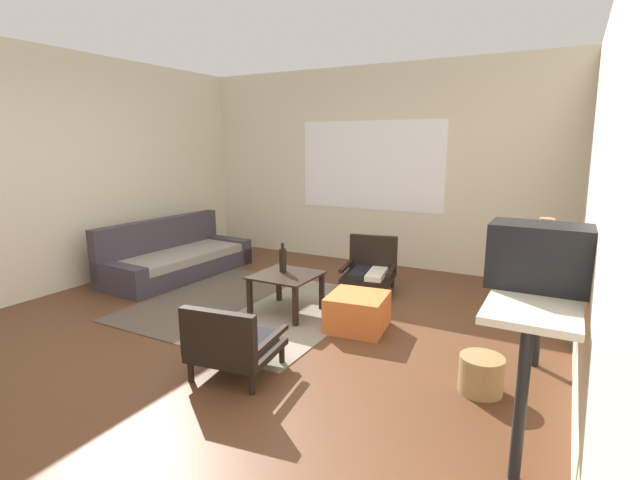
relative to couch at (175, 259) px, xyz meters
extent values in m
plane|color=#56331E|center=(1.94, -1.20, -0.21)|extent=(7.80, 7.80, 0.00)
cube|color=beige|center=(1.94, 1.86, 1.14)|extent=(5.60, 0.12, 2.70)
cube|color=white|center=(1.94, 1.79, 1.16)|extent=(2.08, 0.01, 1.21)
cube|color=beige|center=(4.60, -0.90, 1.14)|extent=(0.12, 6.60, 2.70)
cube|color=beige|center=(-0.72, -0.90, 1.14)|extent=(0.12, 6.60, 2.70)
cube|color=#4C4238|center=(1.03, -0.50, -0.21)|extent=(1.07, 2.15, 0.01)
cube|color=gray|center=(2.10, -0.50, -0.21)|extent=(1.07, 2.15, 0.01)
cube|color=#38333D|center=(0.07, 0.00, -0.11)|extent=(0.87, 1.97, 0.21)
cube|color=gray|center=(0.10, 0.00, 0.05)|extent=(0.77, 1.78, 0.10)
cube|color=#38333D|center=(-0.26, 0.01, 0.20)|extent=(0.22, 1.94, 0.61)
cube|color=#38333D|center=(0.11, 0.87, -0.04)|extent=(0.80, 0.21, 0.34)
cube|color=#38333D|center=(0.04, -0.88, -0.04)|extent=(0.80, 0.21, 0.34)
cube|color=black|center=(2.01, -0.49, 0.18)|extent=(0.60, 0.59, 0.02)
cube|color=black|center=(1.75, -0.23, -0.02)|extent=(0.04, 0.04, 0.39)
cube|color=black|center=(2.27, -0.23, -0.02)|extent=(0.04, 0.04, 0.39)
cube|color=black|center=(1.75, -0.75, -0.02)|extent=(0.04, 0.04, 0.39)
cube|color=black|center=(2.27, -0.75, -0.02)|extent=(0.04, 0.04, 0.39)
cylinder|color=black|center=(2.74, 0.38, -0.14)|extent=(0.04, 0.04, 0.14)
cylinder|color=black|center=(2.26, 0.29, -0.14)|extent=(0.04, 0.04, 0.14)
cylinder|color=black|center=(2.65, 0.83, -0.14)|extent=(0.04, 0.04, 0.14)
cylinder|color=black|center=(2.18, 0.75, -0.14)|extent=(0.04, 0.04, 0.14)
cube|color=black|center=(2.46, 0.56, -0.05)|extent=(0.65, 0.63, 0.05)
cube|color=silver|center=(2.56, 0.56, 0.01)|extent=(0.27, 0.51, 0.06)
cube|color=black|center=(2.36, 0.52, 0.01)|extent=(0.27, 0.51, 0.06)
cube|color=black|center=(2.41, 0.80, 0.19)|extent=(0.57, 0.17, 0.42)
cube|color=black|center=(2.71, 0.61, 0.07)|extent=(0.14, 0.54, 0.04)
cube|color=black|center=(2.20, 0.51, 0.07)|extent=(0.14, 0.54, 0.04)
cylinder|color=black|center=(2.07, -1.49, -0.14)|extent=(0.04, 0.04, 0.15)
cylinder|color=black|center=(2.56, -1.42, -0.14)|extent=(0.04, 0.04, 0.15)
cylinder|color=black|center=(2.14, -1.96, -0.14)|extent=(0.04, 0.04, 0.15)
cylinder|color=black|center=(2.63, -1.89, -0.14)|extent=(0.04, 0.04, 0.15)
cube|color=black|center=(2.35, -1.69, -0.03)|extent=(0.65, 0.64, 0.05)
cube|color=beige|center=(2.25, -1.69, 0.02)|extent=(0.26, 0.52, 0.06)
cube|color=black|center=(2.45, -1.66, 0.02)|extent=(0.26, 0.52, 0.06)
cube|color=black|center=(2.39, -1.94, 0.17)|extent=(0.58, 0.15, 0.36)
cube|color=black|center=(2.09, -1.73, 0.08)|extent=(0.12, 0.56, 0.04)
cube|color=black|center=(2.61, -1.65, 0.08)|extent=(0.12, 0.56, 0.04)
cube|color=#D1662D|center=(2.79, -0.51, -0.05)|extent=(0.57, 0.57, 0.32)
cube|color=beige|center=(4.29, -1.22, 0.62)|extent=(0.46, 1.51, 0.04)
cylinder|color=black|center=(4.29, -1.92, 0.19)|extent=(0.06, 0.06, 0.81)
cylinder|color=black|center=(4.29, -0.53, 0.19)|extent=(0.06, 0.06, 0.81)
cube|color=black|center=(4.29, -1.32, 0.83)|extent=(0.56, 0.32, 0.37)
cube|color=black|center=(4.01, -1.32, 0.85)|extent=(0.01, 0.25, 0.26)
cylinder|color=#A87047|center=(4.29, -0.89, 0.75)|extent=(0.20, 0.20, 0.22)
cylinder|color=#A87047|center=(4.29, -0.89, 0.92)|extent=(0.09, 0.09, 0.13)
cylinder|color=black|center=(1.93, -0.42, 0.31)|extent=(0.07, 0.07, 0.23)
cylinder|color=black|center=(1.93, -0.42, 0.46)|extent=(0.03, 0.03, 0.06)
cylinder|color=#9E7A4C|center=(3.99, -1.12, -0.08)|extent=(0.30, 0.30, 0.26)
camera|label=1|loc=(4.39, -4.18, 1.46)|focal=25.87mm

